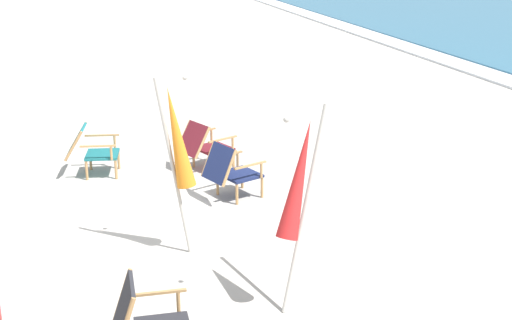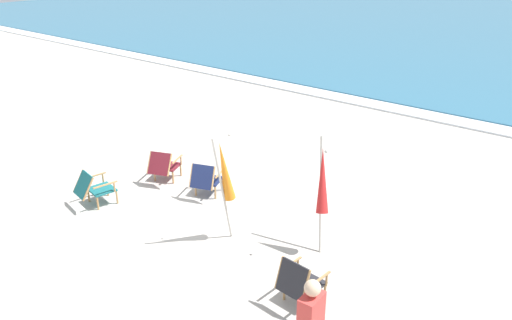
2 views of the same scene
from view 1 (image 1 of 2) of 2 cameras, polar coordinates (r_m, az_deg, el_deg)
The scene contains 6 objects.
ground_plane at distance 9.38m, azimuth -8.56°, elevation -4.75°, with size 80.00×80.00×0.00m, color #B2AAA0.
beach_chair_back_left at distance 11.04m, azimuth -13.12°, elevation 0.91°, with size 0.72×0.87×0.77m.
beach_chair_back_right at distance 10.98m, azimuth -4.17°, elevation 1.26°, with size 0.82×0.93×0.77m.
beach_chair_front_right at distance 9.82m, azimuth -2.08°, elevation -0.78°, with size 0.79×0.88×0.80m.
umbrella_furled_red at distance 6.84m, azimuth 3.46°, elevation -1.70°, with size 0.59×0.71×2.01m.
umbrella_furled_orange at distance 7.96m, azimuth -6.34°, elevation 1.66°, with size 0.35×0.46×2.11m.
Camera 1 is at (8.55, -1.16, 3.68)m, focal length 50.00 mm.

